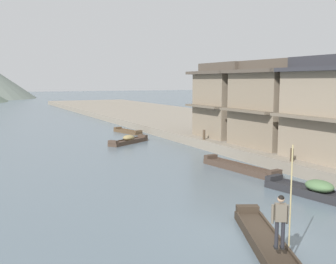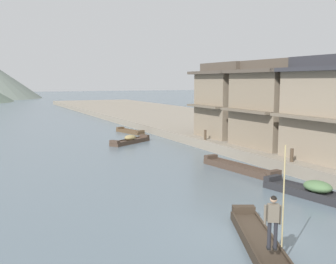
% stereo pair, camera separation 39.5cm
% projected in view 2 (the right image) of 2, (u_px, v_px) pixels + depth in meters
% --- Properties ---
extents(ground_plane, '(400.00, 400.00, 0.00)m').
position_uv_depth(ground_plane, '(257.00, 233.00, 14.27)').
color(ground_plane, slate).
extents(riverbank_right, '(18.00, 110.00, 0.74)m').
position_uv_depth(riverbank_right, '(209.00, 123.00, 47.97)').
color(riverbank_right, gray).
rests_on(riverbank_right, ground).
extents(boat_foreground_poled, '(3.17, 5.45, 0.56)m').
position_uv_depth(boat_foreground_poled, '(260.00, 242.00, 13.04)').
color(boat_foreground_poled, '#33281E').
rests_on(boat_foreground_poled, ground).
extents(boatman_person, '(0.53, 0.36, 3.04)m').
position_uv_depth(boatman_person, '(274.00, 216.00, 11.45)').
color(boatman_person, black).
rests_on(boatman_person, boat_foreground_poled).
extents(boat_moored_nearest, '(4.28, 3.13, 0.74)m').
position_uv_depth(boat_moored_nearest, '(130.00, 140.00, 34.80)').
color(boat_moored_nearest, '#423328').
rests_on(boat_moored_nearest, ground).
extents(boat_moored_second, '(2.02, 5.69, 0.84)m').
position_uv_depth(boat_moored_second, '(317.00, 193.00, 18.44)').
color(boat_moored_second, '#232326').
rests_on(boat_moored_second, ground).
extents(boat_moored_third, '(1.79, 4.25, 0.46)m').
position_uv_depth(boat_moored_third, '(130.00, 131.00, 41.72)').
color(boat_moored_third, brown).
rests_on(boat_moored_third, ground).
extents(boat_moored_far, '(1.68, 5.89, 0.55)m').
position_uv_depth(boat_moored_far, '(239.00, 168.00, 24.15)').
color(boat_moored_far, '#423328').
rests_on(boat_moored_far, ground).
extents(house_waterfront_second, '(7.09, 5.99, 6.14)m').
position_uv_depth(house_waterfront_second, '(283.00, 104.00, 28.96)').
color(house_waterfront_second, '#7F705B').
rests_on(house_waterfront_second, riverbank_right).
extents(house_waterfront_tall, '(5.23, 5.41, 6.14)m').
position_uv_depth(house_waterfront_tall, '(228.00, 100.00, 33.56)').
color(house_waterfront_tall, '#7F705B').
rests_on(house_waterfront_tall, riverbank_right).
extents(mooring_post_dock_near, '(0.20, 0.20, 0.77)m').
position_uv_depth(mooring_post_dock_near, '(292.00, 155.00, 23.16)').
color(mooring_post_dock_near, '#473828').
rests_on(mooring_post_dock_near, riverbank_right).
extents(mooring_post_dock_mid, '(0.20, 0.20, 0.77)m').
position_uv_depth(mooring_post_dock_mid, '(205.00, 135.00, 31.92)').
color(mooring_post_dock_mid, '#473828').
rests_on(mooring_post_dock_mid, riverbank_right).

